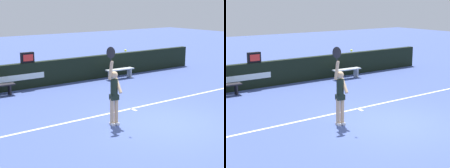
{
  "view_description": "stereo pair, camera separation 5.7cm",
  "coord_description": "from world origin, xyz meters",
  "views": [
    {
      "loc": [
        -7.63,
        -7.51,
        3.65
      ],
      "look_at": [
        -1.57,
        0.82,
        1.28
      ],
      "focal_mm": 58.01,
      "sensor_mm": 36.0,
      "label": 1
    },
    {
      "loc": [
        -7.59,
        -7.54,
        3.65
      ],
      "look_at": [
        -1.57,
        0.82,
        1.28
      ],
      "focal_mm": 58.01,
      "sensor_mm": 36.0,
      "label": 2
    }
  ],
  "objects": [
    {
      "name": "court_lines",
      "position": [
        0.0,
        -0.69,
        0.0
      ],
      "size": [
        12.09,
        5.23,
        0.0
      ],
      "color": "white",
      "rests_on": "ground"
    },
    {
      "name": "ground_plane",
      "position": [
        0.0,
        0.0,
        0.0
      ],
      "size": [
        60.0,
        60.0,
        0.0
      ],
      "primitive_type": "plane",
      "color": "#3F5291"
    },
    {
      "name": "tennis_ball",
      "position": [
        -1.27,
        0.58,
        2.27
      ],
      "size": [
        0.07,
        0.07,
        0.07
      ],
      "color": "#D0E12E"
    },
    {
      "name": "courtside_bench_near",
      "position": [
        2.74,
        6.08,
        0.36
      ],
      "size": [
        1.47,
        0.41,
        0.48
      ],
      "color": "#ADB6BB",
      "rests_on": "ground"
    },
    {
      "name": "tennis_player",
      "position": [
        -1.46,
        0.86,
        0.98
      ],
      "size": [
        0.45,
        0.41,
        2.39
      ],
      "color": "tan",
      "rests_on": "ground"
    },
    {
      "name": "back_wall",
      "position": [
        -0.0,
        6.84,
        0.55
      ],
      "size": [
        15.93,
        0.28,
        1.1
      ],
      "color": "black",
      "rests_on": "ground"
    },
    {
      "name": "speed_display",
      "position": [
        -1.62,
        6.84,
        1.32
      ],
      "size": [
        0.56,
        0.2,
        0.44
      ],
      "color": "black",
      "rests_on": "back_wall"
    }
  ]
}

